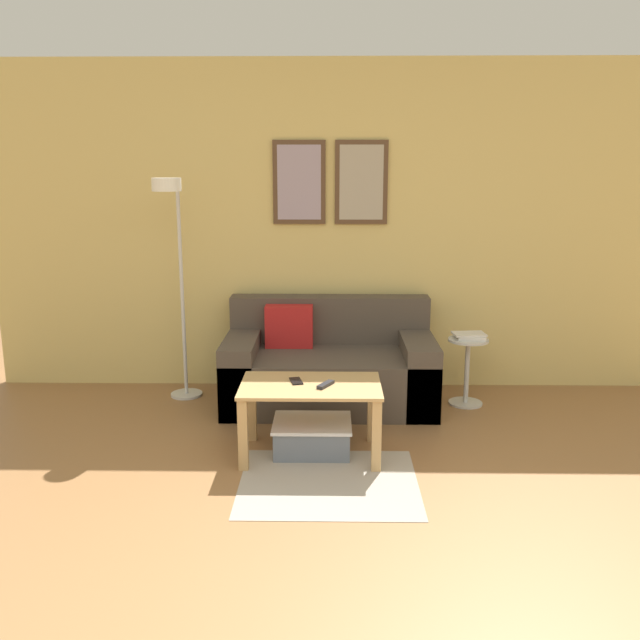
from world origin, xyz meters
The scene contains 10 objects.
wall_back centered at (0.00, 3.30, 1.28)m, with size 5.60×0.09×2.55m.
area_rug centered at (-0.11, 1.48, 0.00)m, with size 1.01×0.87×0.01m, color #A39989.
couch centered at (-0.12, 2.85, 0.27)m, with size 1.54×0.86×0.76m.
coffee_table centered at (-0.23, 1.87, 0.36)m, with size 0.85×0.52×0.46m.
storage_bin centered at (-0.22, 1.92, 0.10)m, with size 0.49×0.39×0.20m.
floor_lamp centered at (-1.23, 2.78, 1.16)m, with size 0.24×0.55×1.67m.
side_table centered at (0.91, 2.81, 0.30)m, with size 0.30×0.30×0.51m.
book_stack centered at (0.93, 2.83, 0.53)m, with size 0.25×0.19×0.04m.
remote_control centered at (-0.14, 1.83, 0.47)m, with size 0.04×0.15×0.02m, color #232328.
cell_phone centered at (-0.32, 1.92, 0.46)m, with size 0.07×0.14×0.01m, color black.
Camera 1 is at (-0.11, -2.05, 1.74)m, focal length 38.00 mm.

